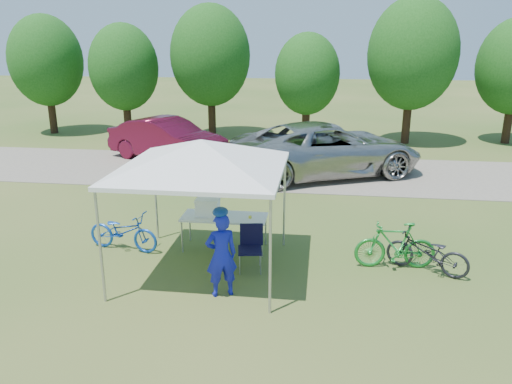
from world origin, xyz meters
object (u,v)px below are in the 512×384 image
Objects in this scene: bike_green at (395,245)px; bike_blue at (123,231)px; folding_table at (224,218)px; minivan at (327,149)px; bike_dark at (427,252)px; sedan at (168,139)px; cyclist at (221,255)px; cooler at (208,207)px; folding_chair at (251,243)px.

bike_blue is at bearing -95.74° from bike_green.
minivan is (2.27, 6.68, 0.19)m from folding_table.
folding_table is at bearing -74.07° from bike_dark.
sedan is at bearing -143.39° from bike_green.
cyclist is 0.97× the size of bike_green.
bike_green is at bearing 166.47° from minivan.
cyclist is 0.33× the size of sedan.
bike_green is at bearing -77.89° from bike_dark.
cyclist is 0.96× the size of bike_dark.
cooler is 2.23m from cyclist.
minivan reaches higher than cyclist.
cooler is 1.97m from bike_blue.
cyclist is 3.69m from bike_green.
cyclist is at bearing -114.15° from bike_blue.
folding_chair is at bearing -51.57° from folding_table.
bike_green reaches higher than folding_table.
bike_blue is at bearing -58.61° from cyclist.
cyclist is at bearing -45.20° from bike_dark.
folding_table is at bearing 118.89° from folding_chair.
bike_blue is 1.01× the size of bike_dark.
bike_blue reaches higher than bike_dark.
minivan is at bearing 71.21° from folding_table.
minivan is at bearing -23.07° from bike_blue.
cooler is 4.10m from bike_green.
cooler reaches higher than folding_chair.
bike_green is 1.00× the size of bike_dark.
bike_dark is (4.66, -0.63, -0.53)m from cooler.
minivan is (1.55, 7.59, 0.37)m from folding_chair.
minivan is at bearing -173.50° from bike_green.
folding_chair is 0.56× the size of bike_blue.
minivan is (4.51, 7.05, 0.48)m from bike_blue.
cooler is 8.78m from sedan.
folding_chair is 0.14× the size of minivan.
folding_chair is 0.56× the size of bike_dark.
folding_table is 4.34m from bike_dark.
sedan is (-1.58, 8.45, 0.38)m from bike_blue.
bike_green is at bearing -179.11° from cyclist.
folding_chair is at bearing -61.17° from bike_dark.
bike_dark is (4.29, -0.63, -0.30)m from folding_table.
cyclist is at bearing -116.70° from folding_chair.
folding_table is 1.13× the size of bike_blue.
bike_green is at bearing -7.74° from folding_table.
cooler is (-0.37, 0.00, 0.24)m from folding_table.
cooler reaches higher than bike_blue.
bike_blue is at bearing 122.86° from minivan.
folding_chair is at bearing -128.99° from sedan.
sedan is (-4.54, 8.99, 0.27)m from folding_chair.
bike_green is (2.94, 0.41, -0.06)m from folding_chair.
folding_table is at bearing -105.25° from cyclist.
bike_dark is at bearing -8.39° from folding_table.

